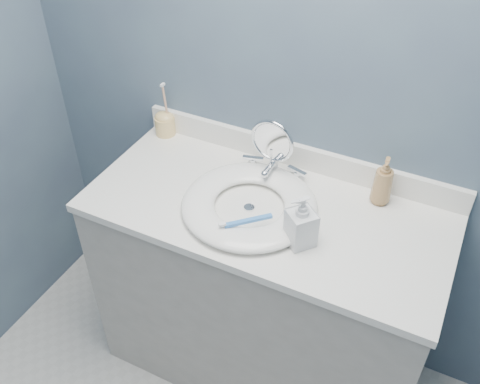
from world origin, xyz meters
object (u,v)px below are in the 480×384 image
Objects in this scene: makeup_mirror at (272,148)px; toothbrush_holder at (165,122)px; soap_bottle_amber at (383,181)px; soap_bottle_clear at (302,221)px.

makeup_mirror is 0.50m from toothbrush_holder.
toothbrush_holder is (-0.87, 0.03, -0.04)m from soap_bottle_amber.
makeup_mirror is 1.33× the size of soap_bottle_clear.
soap_bottle_amber is 0.87m from toothbrush_holder.
makeup_mirror reaches higher than toothbrush_holder.
soap_bottle_clear is at bearing -125.23° from soap_bottle_amber.
makeup_mirror reaches higher than soap_bottle_amber.
soap_bottle_amber is 0.99× the size of soap_bottle_clear.
soap_bottle_clear reaches higher than soap_bottle_amber.
makeup_mirror is 0.33m from soap_bottle_clear.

